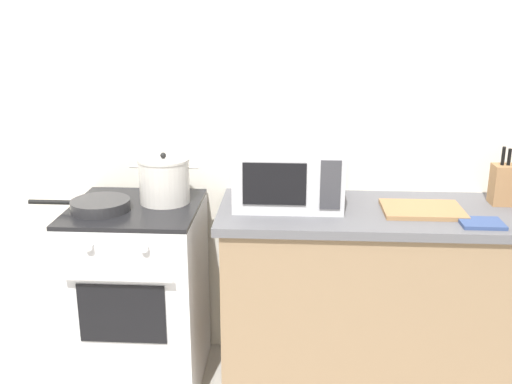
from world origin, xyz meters
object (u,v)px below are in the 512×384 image
(stock_pot, at_px, (164,180))
(microwave, at_px, (288,173))
(cutting_board, at_px, (422,210))
(stove, at_px, (140,295))
(oven_mitt, at_px, (481,223))
(knife_block, at_px, (506,184))
(frying_pan, at_px, (99,205))

(stock_pot, height_order, microwave, microwave)
(cutting_board, bearing_deg, stove, -179.95)
(microwave, relative_size, oven_mitt, 2.78)
(knife_block, bearing_deg, frying_pan, -173.62)
(cutting_board, distance_m, oven_mitt, 0.27)
(stock_pot, relative_size, cutting_board, 0.91)
(stove, xyz_separation_m, oven_mitt, (1.55, -0.16, 0.47))
(frying_pan, relative_size, knife_block, 1.69)
(oven_mitt, bearing_deg, frying_pan, 176.98)
(cutting_board, distance_m, knife_block, 0.44)
(stove, distance_m, stock_pot, 0.59)
(stock_pot, bearing_deg, cutting_board, -3.41)
(stove, height_order, knife_block, knife_block)
(frying_pan, distance_m, microwave, 0.88)
(microwave, height_order, oven_mitt, microwave)
(knife_block, xyz_separation_m, oven_mitt, (-0.19, -0.30, -0.09))
(frying_pan, bearing_deg, cutting_board, 2.75)
(stove, distance_m, frying_pan, 0.51)
(cutting_board, bearing_deg, oven_mitt, -36.39)
(stove, bearing_deg, knife_block, 4.64)
(stock_pot, height_order, oven_mitt, stock_pot)
(stove, relative_size, frying_pan, 1.96)
(microwave, height_order, knife_block, microwave)
(stock_pot, relative_size, knife_block, 1.18)
(frying_pan, relative_size, microwave, 0.94)
(microwave, distance_m, oven_mitt, 0.87)
(knife_block, bearing_deg, stock_pot, -177.56)
(stove, bearing_deg, frying_pan, -154.06)
(frying_pan, height_order, microwave, microwave)
(stock_pot, height_order, cutting_board, stock_pot)
(stove, bearing_deg, microwave, 6.27)
(knife_block, relative_size, oven_mitt, 1.54)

